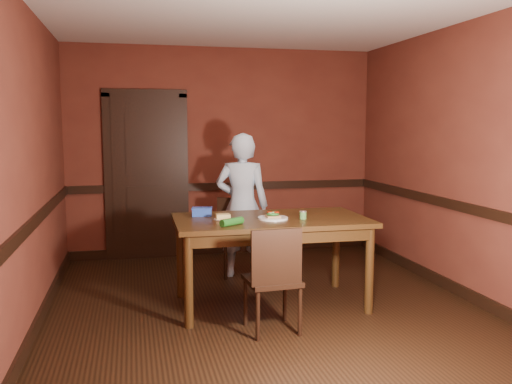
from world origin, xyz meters
name	(u,v)px	position (x,y,z in m)	size (l,w,h in m)	color
floor	(264,307)	(0.00, 0.00, 0.00)	(4.00, 4.50, 0.01)	black
ceiling	(265,11)	(0.00, 0.00, 2.70)	(4.00, 4.50, 0.01)	silver
wall_back	(224,152)	(0.00, 2.25, 1.35)	(4.00, 0.02, 2.70)	#5E271C
wall_front	(370,194)	(0.00, -2.25, 1.35)	(4.00, 0.02, 2.70)	#5E271C
wall_left	(31,168)	(-2.00, 0.00, 1.35)	(0.02, 4.50, 2.70)	#5E271C
wall_right	(460,161)	(2.00, 0.00, 1.35)	(0.02, 4.50, 2.70)	#5E271C
dado_back	(224,186)	(0.00, 2.23, 0.90)	(4.00, 0.03, 0.10)	black
dado_left	(35,221)	(-1.99, 0.00, 0.90)	(0.03, 4.50, 0.10)	black
dado_right	(457,206)	(1.99, 0.00, 0.90)	(0.03, 4.50, 0.10)	black
baseboard_back	(225,249)	(0.00, 2.23, 0.06)	(4.00, 0.03, 0.12)	black
baseboard_left	(40,317)	(-1.99, 0.00, 0.06)	(0.03, 4.50, 0.12)	black
baseboard_right	(453,287)	(1.99, 0.00, 0.06)	(0.03, 4.50, 0.12)	black
door	(147,173)	(-1.00, 2.22, 1.09)	(1.05, 0.07, 2.20)	black
dining_table	(271,262)	(0.07, 0.06, 0.42)	(1.79, 1.01, 0.84)	#331F0C
chair_far	(243,238)	(0.02, 1.09, 0.44)	(0.41, 0.41, 0.87)	black
chair_near	(272,278)	(-0.08, -0.58, 0.45)	(0.42, 0.42, 0.89)	black
person	(242,205)	(0.01, 1.09, 0.81)	(0.59, 0.39, 1.62)	silver
sandwich_plate	(273,217)	(0.08, -0.01, 0.86)	(0.28, 0.28, 0.07)	silver
sauce_jar	(303,215)	(0.35, -0.07, 0.88)	(0.07, 0.07, 0.08)	#4E8A42
cheese_saucer	(223,218)	(-0.38, 0.05, 0.86)	(0.17, 0.17, 0.05)	silver
food_tub	(202,212)	(-0.54, 0.31, 0.88)	(0.21, 0.16, 0.08)	blue
wrapped_veg	(232,222)	(-0.35, -0.25, 0.87)	(0.07, 0.07, 0.24)	#195217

